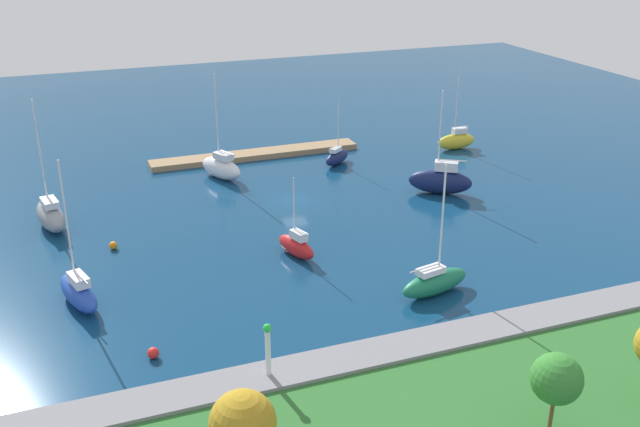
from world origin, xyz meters
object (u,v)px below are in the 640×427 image
at_px(sailboat_red_lone_south, 296,246).
at_px(sailboat_navy_by_breakwater, 337,157).
at_px(pier_dock, 256,154).
at_px(park_tree_midwest, 243,424).
at_px(park_tree_west, 557,379).
at_px(sailboat_blue_center_basin, 78,292).
at_px(sailboat_navy_off_beacon, 441,180).
at_px(harbor_beacon, 268,346).
at_px(mooring_buoy_orange, 113,245).
at_px(sailboat_yellow_far_south, 456,140).
at_px(sailboat_gray_east_end, 50,215).
at_px(mooring_buoy_red, 153,353).
at_px(sailboat_green_inner_mooring, 435,282).
at_px(sailboat_white_mid_basin, 221,167).

xyz_separation_m(sailboat_red_lone_south, sailboat_navy_by_breakwater, (-13.19, -22.83, -0.07)).
xyz_separation_m(pier_dock, park_tree_midwest, (16.90, 57.03, 5.15)).
distance_m(park_tree_west, sailboat_blue_center_basin, 36.65).
xyz_separation_m(pier_dock, sailboat_navy_off_beacon, (-15.64, 19.80, 1.20)).
height_order(pier_dock, park_tree_west, park_tree_west).
bearing_deg(park_tree_west, sailboat_blue_center_basin, -47.42).
distance_m(harbor_beacon, mooring_buoy_orange, 27.27).
distance_m(park_tree_west, sailboat_yellow_far_south, 58.03).
relative_size(pier_dock, mooring_buoy_orange, 35.40).
bearing_deg(harbor_beacon, sailboat_blue_center_basin, -56.46).
distance_m(sailboat_gray_east_end, mooring_buoy_red, 27.25).
xyz_separation_m(sailboat_yellow_far_south, sailboat_blue_center_basin, (49.42, 25.52, 0.04)).
relative_size(park_tree_west, sailboat_navy_off_beacon, 0.43).
bearing_deg(sailboat_red_lone_south, sailboat_blue_center_basin, 78.63).
relative_size(pier_dock, park_tree_midwest, 4.45).
xyz_separation_m(pier_dock, sailboat_gray_east_end, (25.20, 14.60, 1.06)).
bearing_deg(harbor_beacon, sailboat_red_lone_south, -114.00).
bearing_deg(sailboat_green_inner_mooring, mooring_buoy_red, 171.16).
xyz_separation_m(sailboat_red_lone_south, mooring_buoy_red, (14.80, 11.98, -0.61)).
bearing_deg(sailboat_yellow_far_south, mooring_buoy_red, 38.36).
height_order(sailboat_green_inner_mooring, mooring_buoy_red, sailboat_green_inner_mooring).
xyz_separation_m(pier_dock, sailboat_blue_center_basin, (23.67, 31.64, 0.89)).
height_order(sailboat_red_lone_south, sailboat_blue_center_basin, sailboat_blue_center_basin).
bearing_deg(mooring_buoy_orange, sailboat_blue_center_basin, 69.71).
xyz_separation_m(park_tree_midwest, sailboat_navy_by_breakwater, (-25.55, -50.66, -4.53)).
bearing_deg(sailboat_white_mid_basin, sailboat_red_lone_south, 157.84).
relative_size(park_tree_midwest, mooring_buoy_red, 7.24).
height_order(sailboat_yellow_far_south, sailboat_navy_by_breakwater, sailboat_yellow_far_south).
bearing_deg(mooring_buoy_red, sailboat_white_mid_basin, -110.97).
relative_size(park_tree_midwest, sailboat_navy_by_breakwater, 0.75).
xyz_separation_m(harbor_beacon, park_tree_west, (-13.90, 10.59, 1.01)).
distance_m(park_tree_midwest, sailboat_yellow_far_south, 66.56).
height_order(sailboat_red_lone_south, mooring_buoy_orange, sailboat_red_lone_south).
bearing_deg(mooring_buoy_red, sailboat_navy_by_breakwater, -128.80).
distance_m(sailboat_yellow_far_south, sailboat_blue_center_basin, 55.62).
bearing_deg(harbor_beacon, park_tree_west, 142.70).
distance_m(sailboat_yellow_far_south, mooring_buoy_orange, 48.41).
relative_size(pier_dock, sailboat_green_inner_mooring, 2.42).
relative_size(sailboat_navy_off_beacon, sailboat_navy_by_breakwater, 1.45).
height_order(sailboat_navy_by_breakwater, mooring_buoy_orange, sailboat_navy_by_breakwater).
height_order(sailboat_navy_off_beacon, mooring_buoy_orange, sailboat_navy_off_beacon).
bearing_deg(sailboat_yellow_far_south, park_tree_west, 65.22).
relative_size(sailboat_navy_by_breakwater, mooring_buoy_orange, 10.56).
height_order(pier_dock, sailboat_navy_off_beacon, sailboat_navy_off_beacon).
xyz_separation_m(pier_dock, sailboat_white_mid_basin, (5.95, 6.26, 1.02)).
bearing_deg(sailboat_yellow_far_south, sailboat_navy_off_beacon, 54.02).
bearing_deg(sailboat_navy_off_beacon, sailboat_blue_center_basin, 49.79).
bearing_deg(sailboat_blue_center_basin, mooring_buoy_orange, -36.76).
bearing_deg(sailboat_navy_off_beacon, park_tree_midwest, 81.87).
height_order(harbor_beacon, mooring_buoy_orange, harbor_beacon).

